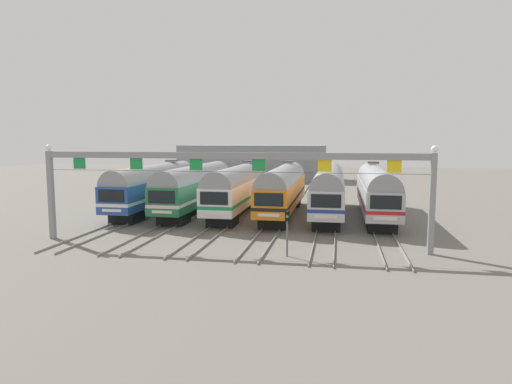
{
  "coord_description": "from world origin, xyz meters",
  "views": [
    {
      "loc": [
        7.52,
        -43.85,
        7.38
      ],
      "look_at": [
        -0.4,
        -0.21,
        2.23
      ],
      "focal_mm": 32.19,
      "sensor_mm": 36.0,
      "label": 1
    }
  ],
  "objects_px": {
    "commuter_train_green": "(196,186)",
    "commuter_train_white": "(238,187)",
    "yard_signal_mast": "(287,225)",
    "commuter_train_silver": "(329,189)",
    "catenary_gantry": "(227,168)",
    "commuter_train_blue": "(154,185)",
    "commuter_train_orange": "(283,188)",
    "commuter_train_stainless": "(376,189)"
  },
  "relations": [
    {
      "from": "commuter_train_orange",
      "to": "catenary_gantry",
      "type": "height_order",
      "value": "catenary_gantry"
    },
    {
      "from": "commuter_train_white",
      "to": "commuter_train_stainless",
      "type": "distance_m",
      "value": 13.18
    },
    {
      "from": "commuter_train_silver",
      "to": "yard_signal_mast",
      "type": "height_order",
      "value": "commuter_train_silver"
    },
    {
      "from": "commuter_train_blue",
      "to": "commuter_train_orange",
      "type": "xyz_separation_m",
      "value": [
        13.18,
        0.0,
        0.0
      ]
    },
    {
      "from": "commuter_train_green",
      "to": "commuter_train_silver",
      "type": "xyz_separation_m",
      "value": [
        13.18,
        0.0,
        0.0
      ]
    },
    {
      "from": "commuter_train_green",
      "to": "catenary_gantry",
      "type": "distance_m",
      "value": 15.26
    },
    {
      "from": "commuter_train_green",
      "to": "catenary_gantry",
      "type": "xyz_separation_m",
      "value": [
        6.59,
        -13.49,
        2.69
      ]
    },
    {
      "from": "catenary_gantry",
      "to": "commuter_train_white",
      "type": "bearing_deg",
      "value": 99.24
    },
    {
      "from": "commuter_train_stainless",
      "to": "yard_signal_mast",
      "type": "relative_size",
      "value": 6.17
    },
    {
      "from": "commuter_train_white",
      "to": "commuter_train_orange",
      "type": "height_order",
      "value": "same"
    },
    {
      "from": "commuter_train_orange",
      "to": "commuter_train_stainless",
      "type": "relative_size",
      "value": 1.0
    },
    {
      "from": "commuter_train_blue",
      "to": "yard_signal_mast",
      "type": "xyz_separation_m",
      "value": [
        15.38,
        -15.67,
        -0.64
      ]
    },
    {
      "from": "commuter_train_silver",
      "to": "commuter_train_stainless",
      "type": "xyz_separation_m",
      "value": [
        4.39,
        0.0,
        0.0
      ]
    },
    {
      "from": "commuter_train_stainless",
      "to": "yard_signal_mast",
      "type": "bearing_deg",
      "value": -112.82
    },
    {
      "from": "catenary_gantry",
      "to": "commuter_train_green",
      "type": "bearing_deg",
      "value": 116.03
    },
    {
      "from": "commuter_train_green",
      "to": "commuter_train_stainless",
      "type": "bearing_deg",
      "value": 0.01
    },
    {
      "from": "commuter_train_green",
      "to": "catenary_gantry",
      "type": "relative_size",
      "value": 0.66
    },
    {
      "from": "commuter_train_green",
      "to": "commuter_train_silver",
      "type": "bearing_deg",
      "value": 0.0
    },
    {
      "from": "commuter_train_blue",
      "to": "yard_signal_mast",
      "type": "relative_size",
      "value": 6.17
    },
    {
      "from": "commuter_train_green",
      "to": "commuter_train_orange",
      "type": "height_order",
      "value": "commuter_train_orange"
    },
    {
      "from": "commuter_train_white",
      "to": "yard_signal_mast",
      "type": "distance_m",
      "value": 17.01
    },
    {
      "from": "commuter_train_blue",
      "to": "commuter_train_silver",
      "type": "bearing_deg",
      "value": -0.01
    },
    {
      "from": "commuter_train_white",
      "to": "yard_signal_mast",
      "type": "xyz_separation_m",
      "value": [
        6.59,
        -15.67,
        -0.64
      ]
    },
    {
      "from": "commuter_train_orange",
      "to": "commuter_train_stainless",
      "type": "xyz_separation_m",
      "value": [
        8.79,
        0.0,
        0.0
      ]
    },
    {
      "from": "commuter_train_silver",
      "to": "catenary_gantry",
      "type": "distance_m",
      "value": 15.26
    },
    {
      "from": "commuter_train_orange",
      "to": "commuter_train_stainless",
      "type": "bearing_deg",
      "value": 0.0
    },
    {
      "from": "commuter_train_blue",
      "to": "commuter_train_white",
      "type": "height_order",
      "value": "same"
    },
    {
      "from": "commuter_train_white",
      "to": "catenary_gantry",
      "type": "xyz_separation_m",
      "value": [
        2.2,
        -13.5,
        2.69
      ]
    },
    {
      "from": "commuter_train_white",
      "to": "commuter_train_orange",
      "type": "relative_size",
      "value": 1.0
    },
    {
      "from": "commuter_train_silver",
      "to": "commuter_train_white",
      "type": "bearing_deg",
      "value": 179.97
    },
    {
      "from": "commuter_train_green",
      "to": "yard_signal_mast",
      "type": "distance_m",
      "value": 19.14
    },
    {
      "from": "commuter_train_green",
      "to": "commuter_train_white",
      "type": "height_order",
      "value": "commuter_train_white"
    },
    {
      "from": "catenary_gantry",
      "to": "commuter_train_blue",
      "type": "bearing_deg",
      "value": 129.14
    },
    {
      "from": "commuter_train_green",
      "to": "commuter_train_white",
      "type": "xyz_separation_m",
      "value": [
        4.39,
        0.0,
        0.0
      ]
    },
    {
      "from": "commuter_train_stainless",
      "to": "commuter_train_green",
      "type": "bearing_deg",
      "value": -179.99
    },
    {
      "from": "commuter_train_green",
      "to": "yard_signal_mast",
      "type": "bearing_deg",
      "value": -54.96
    },
    {
      "from": "commuter_train_silver",
      "to": "commuter_train_stainless",
      "type": "relative_size",
      "value": 1.0
    },
    {
      "from": "commuter_train_blue",
      "to": "commuter_train_white",
      "type": "relative_size",
      "value": 1.0
    },
    {
      "from": "commuter_train_silver",
      "to": "commuter_train_stainless",
      "type": "distance_m",
      "value": 4.39
    },
    {
      "from": "commuter_train_blue",
      "to": "commuter_train_silver",
      "type": "relative_size",
      "value": 1.0
    },
    {
      "from": "commuter_train_green",
      "to": "commuter_train_silver",
      "type": "height_order",
      "value": "same"
    },
    {
      "from": "commuter_train_silver",
      "to": "yard_signal_mast",
      "type": "xyz_separation_m",
      "value": [
        -2.2,
        -15.66,
        -0.64
      ]
    }
  ]
}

